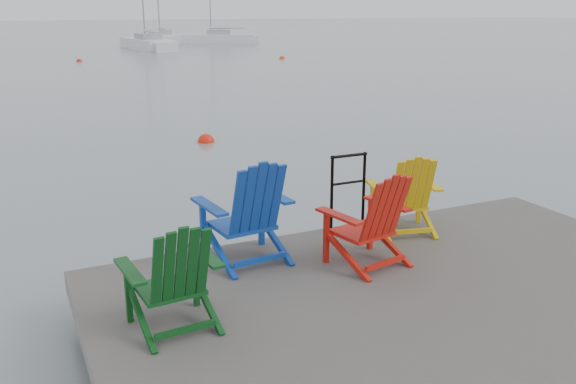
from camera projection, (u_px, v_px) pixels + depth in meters
name	position (u px, v px, depth m)	size (l,w,h in m)	color
ground	(464.00, 371.00, 5.29)	(400.00, 400.00, 0.00)	slate
dock	(467.00, 336.00, 5.19)	(6.00, 5.00, 1.40)	#302D2A
handrail	(348.00, 183.00, 7.22)	(0.48, 0.04, 0.90)	black
chair_green	(174.00, 275.00, 4.87)	(0.80, 0.74, 0.95)	#0B3F14
chair_blue	(248.00, 211.00, 6.19)	(0.94, 0.88, 1.10)	#0E3896
chair_red	(371.00, 219.00, 6.12)	(0.89, 0.84, 0.99)	#B8170D
chair_yellow	(406.00, 193.00, 7.03)	(0.88, 0.83, 0.95)	gold
sailboat_near	(147.00, 45.00, 48.70)	(2.83, 8.51, 11.56)	silver
sailboat_mid	(161.00, 39.00, 58.61)	(3.50, 9.56, 12.77)	silver
sailboat_far	(215.00, 39.00, 57.72)	(7.42, 4.39, 10.14)	silver
buoy_a	(206.00, 142.00, 14.49)	(0.40, 0.40, 0.40)	red
buoy_c	(282.00, 59.00, 39.18)	(0.36, 0.36, 0.36)	#F23B0E
buoy_d	(79.00, 61.00, 37.06)	(0.35, 0.35, 0.35)	red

